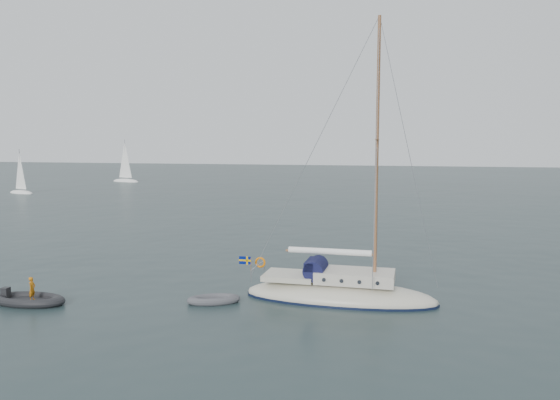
# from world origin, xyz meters

# --- Properties ---
(ground) EXTENTS (300.00, 300.00, 0.00)m
(ground) POSITION_xyz_m (0.00, 0.00, 0.00)
(ground) COLOR black
(ground) RESTS_ON ground
(sailboat) EXTENTS (10.23, 3.06, 14.57)m
(sailboat) POSITION_xyz_m (3.90, -0.82, 1.10)
(sailboat) COLOR beige
(sailboat) RESTS_ON ground
(dinghy) EXTENTS (2.66, 1.20, 0.38)m
(dinghy) POSITION_xyz_m (-2.16, -2.69, 0.17)
(dinghy) COLOR #4E4F53
(dinghy) RESTS_ON ground
(rib) EXTENTS (3.86, 1.75, 1.38)m
(rib) POSITION_xyz_m (-11.07, -4.85, 0.22)
(rib) COLOR black
(rib) RESTS_ON ground
(distant_yacht_c) EXTENTS (6.59, 3.51, 8.73)m
(distant_yacht_c) POSITION_xyz_m (-46.25, 69.26, 3.73)
(distant_yacht_c) COLOR white
(distant_yacht_c) RESTS_ON ground
(distant_yacht_a) EXTENTS (5.39, 2.88, 7.15)m
(distant_yacht_a) POSITION_xyz_m (-50.22, 44.38, 3.05)
(distant_yacht_a) COLOR white
(distant_yacht_a) RESTS_ON ground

